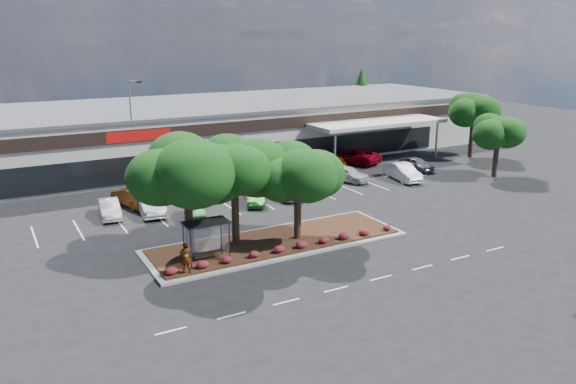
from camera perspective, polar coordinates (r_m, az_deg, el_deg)
ground at (r=36.58m, az=4.55°, el=-6.66°), size 160.00×160.00×0.00m
retail_store at (r=65.73m, az=-11.84°, el=5.99°), size 80.40×25.20×6.25m
landscape_island at (r=38.78m, az=-1.18°, el=-5.08°), size 18.00×6.00×0.26m
lane_markings at (r=45.03m, az=-2.89°, el=-2.26°), size 33.12×20.06×0.01m
shrub_row at (r=36.92m, az=0.34°, el=-5.54°), size 17.00×0.80×0.50m
bus_shelter at (r=35.04m, az=-8.40°, el=-3.77°), size 2.75×1.55×2.59m
island_tree_west at (r=35.71m, az=-10.15°, el=-0.28°), size 7.20×7.20×7.89m
island_tree_mid at (r=37.62m, az=-5.44°, el=0.27°), size 6.60×6.60×7.32m
island_tree_east at (r=38.15m, az=0.99°, el=-0.07°), size 5.80×5.80×6.50m
tree_east_near at (r=59.78m, az=20.46°, el=4.48°), size 5.60×5.60×6.51m
tree_east_far at (r=68.62m, az=18.25°, el=6.49°), size 6.40×6.40×7.62m
conifer_north_east at (r=89.88m, az=7.42°, el=9.60°), size 3.96×3.96×9.00m
person_waiting at (r=33.80m, az=-10.34°, el=-6.58°), size 0.83×0.71×1.92m
light_pole at (r=54.59m, az=-15.38°, el=5.15°), size 1.43×0.50×9.92m
car_0 at (r=46.28m, az=-17.69°, el=-1.62°), size 1.86×4.33×1.39m
car_1 at (r=46.33m, az=-13.83°, el=-1.10°), size 2.27×5.29×1.70m
car_2 at (r=44.20m, az=-9.44°, el=-1.87°), size 2.66×4.49×1.40m
car_4 at (r=47.57m, az=-3.31°, el=-0.42°), size 3.07×4.42×1.38m
car_5 at (r=49.57m, az=-0.25°, el=0.31°), size 2.71×5.32×1.44m
car_6 at (r=55.12m, az=5.99°, el=1.87°), size 3.53×4.89×1.55m
car_7 at (r=56.44m, az=11.57°, el=2.01°), size 2.53×5.23×1.65m
car_8 at (r=60.89m, az=12.93°, el=2.80°), size 1.92×4.18×1.39m
car_10 at (r=48.80m, az=-15.54°, el=-0.46°), size 2.81×4.98×1.55m
car_11 at (r=49.88m, az=-14.60°, el=-0.09°), size 1.94×4.60×1.48m
car_12 at (r=52.03m, az=-10.35°, el=0.90°), size 3.76×6.25×1.62m
car_13 at (r=52.61m, az=-4.43°, el=1.19°), size 3.21×5.41×1.47m
car_14 at (r=53.96m, az=-1.40°, el=1.53°), size 3.32×5.19×1.33m
car_15 at (r=59.04m, az=3.23°, el=2.88°), size 3.55×5.05×1.60m
car_16 at (r=61.23m, az=4.42°, el=3.22°), size 2.39×4.85×1.36m
car_17 at (r=63.00m, az=6.67°, el=3.67°), size 5.00×6.73×1.70m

